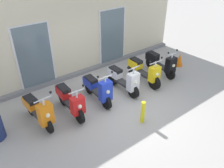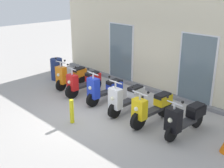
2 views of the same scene
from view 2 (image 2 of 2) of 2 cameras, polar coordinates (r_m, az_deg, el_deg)
ground_plane at (r=8.62m, az=-3.22°, el=-6.05°), size 40.00×40.00×0.00m
storefront_facade at (r=10.17m, az=9.28°, el=7.63°), size 9.81×0.50×3.43m
scooter_orange at (r=10.73m, az=-8.37°, el=1.73°), size 0.55×1.49×1.22m
scooter_red at (r=9.95m, az=-5.74°, el=0.39°), size 0.52×1.55×1.18m
scooter_blue at (r=9.25m, az=-1.60°, el=-1.03°), size 0.56×1.51×1.23m
scooter_white at (r=8.54m, az=2.87°, el=-2.86°), size 0.56×1.54×1.24m
scooter_yellow at (r=7.97m, az=8.11°, el=-4.74°), size 0.61×1.68×1.17m
scooter_black at (r=7.54m, az=14.55°, el=-6.62°), size 0.51×1.58×1.16m
trash_bin at (r=11.74m, az=-11.12°, el=2.97°), size 0.48×0.48×0.87m
curb_bollard at (r=8.03m, az=-8.13°, el=-5.49°), size 0.12×0.12×0.70m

